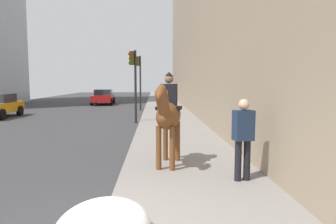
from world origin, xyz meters
TOP-DOWN VIEW (x-y plane):
  - mounted_horse_near at (3.56, -1.11)m, footprint 2.13×0.86m
  - pedestrian_greeting at (2.36, -2.61)m, footprint 0.33×0.44m
  - car_mid_lane at (25.76, 4.12)m, footprint 4.22×2.14m
  - traffic_light_near_curb at (12.32, 0.30)m, footprint 0.20×0.44m
  - traffic_light_far_curb at (19.66, 0.38)m, footprint 0.20×0.44m

SIDE VIEW (x-z plane):
  - car_mid_lane at x=25.76m, z-range 0.02..1.46m
  - pedestrian_greeting at x=2.36m, z-range 0.25..1.95m
  - mounted_horse_near at x=3.56m, z-range 0.25..2.54m
  - traffic_light_near_curb at x=12.32m, z-range 0.65..4.44m
  - traffic_light_far_curb at x=19.66m, z-range 0.69..4.81m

